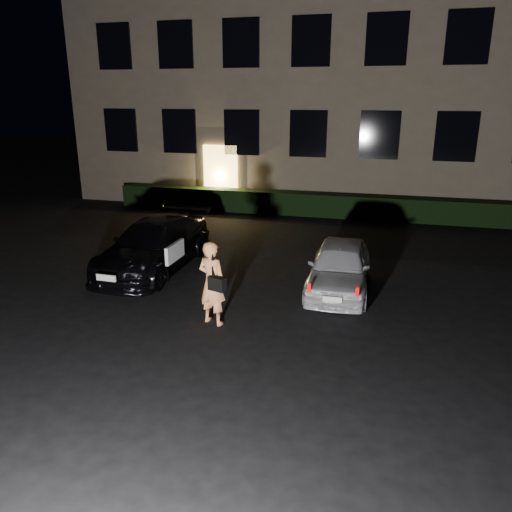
# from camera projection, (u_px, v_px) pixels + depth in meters

# --- Properties ---
(ground) EXTENTS (80.00, 80.00, 0.00)m
(ground) POSITION_uv_depth(u_px,v_px,m) (211.00, 336.00, 9.53)
(ground) COLOR black
(ground) RESTS_ON ground
(building) EXTENTS (20.00, 8.11, 12.00)m
(building) POSITION_uv_depth(u_px,v_px,m) (326.00, 56.00, 21.46)
(building) COLOR #695D4B
(building) RESTS_ON ground
(hedge) EXTENTS (15.00, 0.70, 0.85)m
(hedge) POSITION_uv_depth(u_px,v_px,m) (304.00, 204.00, 19.05)
(hedge) COLOR black
(hedge) RESTS_ON ground
(sedan) EXTENTS (1.95, 4.56, 1.29)m
(sedan) POSITION_uv_depth(u_px,v_px,m) (154.00, 245.00, 13.02)
(sedan) COLOR black
(sedan) RESTS_ON ground
(hatch) EXTENTS (1.45, 3.44, 1.16)m
(hatch) POSITION_uv_depth(u_px,v_px,m) (339.00, 267.00, 11.61)
(hatch) COLOR silver
(hatch) RESTS_ON ground
(man) EXTENTS (0.73, 0.60, 1.72)m
(man) POSITION_uv_depth(u_px,v_px,m) (212.00, 283.00, 9.81)
(man) COLOR #FB9D5B
(man) RESTS_ON ground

